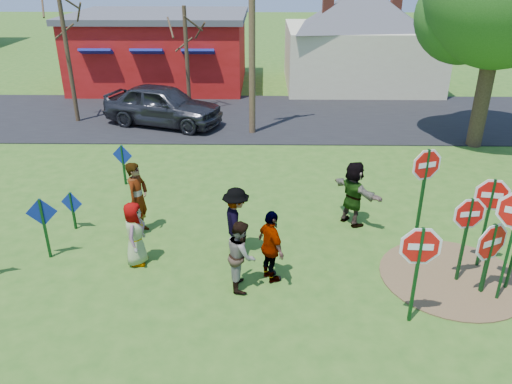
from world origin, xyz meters
TOP-DOWN VIEW (x-y plane):
  - ground at (0.00, 0.00)m, footprint 120.00×120.00m
  - road at (0.00, 11.50)m, footprint 120.00×7.50m
  - dirt_patch at (4.50, -1.00)m, footprint 3.20×3.20m
  - red_building at (-5.50, 17.99)m, footprint 9.40×7.69m
  - cream_house at (5.50, 18.00)m, footprint 9.40×9.40m
  - stop_sign_a at (3.14, -2.50)m, footprint 1.07×0.07m
  - stop_sign_b at (3.80, -0.28)m, footprint 0.93×0.34m
  - stop_sign_d at (5.25, -0.52)m, footprint 1.01×0.20m
  - stop_sign_e at (4.94, -1.55)m, footprint 1.05×0.54m
  - stop_sign_g at (4.57, -1.11)m, footprint 0.96×0.15m
  - blue_diamond_b at (-4.95, -0.29)m, footprint 0.70×0.15m
  - blue_diamond_c at (-4.81, 1.11)m, footprint 0.60×0.17m
  - blue_diamond_d at (-4.21, 4.02)m, footprint 0.66×0.20m
  - person_a at (-2.76, -0.51)m, footprint 0.52×0.78m
  - person_b at (-3.02, 0.97)m, footprint 0.66×0.82m
  - person_c at (-0.25, -1.39)m, footprint 0.69×0.84m
  - person_d at (-0.43, -0.04)m, footprint 0.93×1.26m
  - person_e at (0.39, -1.15)m, footprint 0.84×1.09m
  - person_f at (2.62, 1.53)m, footprint 1.40×1.67m
  - suv at (-4.09, 10.21)m, footprint 5.48×3.60m
  - utility_pole at (-0.26, 9.23)m, footprint 1.90×0.88m
  - bare_tree_west at (-8.02, 10.71)m, footprint 1.80×1.80m
  - bare_tree_east at (-3.29, 12.45)m, footprint 1.80×1.80m

SIDE VIEW (x-z plane):
  - ground at x=0.00m, z-range 0.00..0.00m
  - dirt_patch at x=4.50m, z-range 0.00..0.03m
  - road at x=0.00m, z-range 0.00..0.04m
  - blue_diamond_c at x=-4.81m, z-range 0.12..1.20m
  - person_a at x=-2.76m, z-range 0.00..1.58m
  - person_c at x=-0.25m, z-range 0.00..1.61m
  - blue_diamond_d at x=-4.21m, z-range 0.16..1.50m
  - person_e at x=0.39m, z-range 0.00..1.72m
  - person_d at x=-0.43m, z-range 0.00..1.74m
  - person_f at x=2.62m, z-range 0.00..1.80m
  - suv at x=-4.09m, z-range 0.04..1.78m
  - person_b at x=-3.02m, z-range 0.00..1.97m
  - blue_diamond_b at x=-4.95m, z-range 0.20..1.78m
  - stop_sign_e at x=4.94m, z-range 0.25..2.09m
  - stop_sign_g at x=4.57m, z-range 0.41..2.59m
  - stop_sign_a at x=3.14m, z-range 0.41..2.67m
  - stop_sign_d at x=5.25m, z-range 0.50..2.86m
  - red_building at x=-5.50m, z-range 0.02..3.92m
  - stop_sign_b at x=3.80m, z-range 0.69..3.64m
  - cream_house at x=5.50m, z-range -0.33..6.17m
  - bare_tree_east at x=-3.29m, z-range 0.69..5.40m
  - bare_tree_west at x=-8.02m, z-range 0.91..7.06m
  - utility_pole at x=-0.26m, z-range 0.22..8.44m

